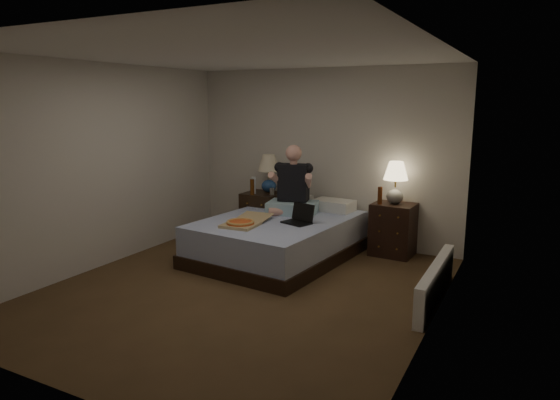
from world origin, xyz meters
The scene contains 19 objects.
floor centered at (0.00, 0.00, 0.00)m, with size 4.00×4.50×0.00m, color brown.
ceiling centered at (0.00, 0.00, 2.50)m, with size 4.00×4.50×0.00m, color white.
wall_back centered at (0.00, 2.25, 1.25)m, with size 4.00×2.50×0.00m, color silver.
wall_front centered at (0.00, -2.25, 1.25)m, with size 4.00×2.50×0.00m, color silver.
wall_left centered at (-2.00, 0.00, 1.25)m, with size 4.50×2.50×0.00m, color silver.
wall_right centered at (2.00, 0.00, 1.25)m, with size 4.50×2.50×0.00m, color silver.
bed centered at (-0.19, 1.20, 0.27)m, with size 1.59×2.12×0.53m, color #6078C0.
nightstand_left centered at (-0.82, 1.92, 0.35)m, with size 0.54×0.49×0.70m, color black.
nightstand_right centered at (1.12, 2.05, 0.35)m, with size 0.54×0.49×0.70m, color black.
lamp_left centered at (-0.77, 2.02, 0.98)m, with size 0.32×0.32×0.56m, color navy, non-canonical shape.
lamp_right centered at (1.11, 2.05, 0.98)m, with size 0.32×0.32×0.56m, color gray, non-canonical shape.
water_bottle centered at (-0.91, 1.80, 0.83)m, with size 0.07×0.07×0.25m, color silver.
soda_can centered at (-0.62, 1.84, 0.75)m, with size 0.07×0.07×0.10m, color #9E9F9A.
beer_bottle_left centered at (-0.89, 1.73, 0.82)m, with size 0.06×0.06×0.23m, color #4F280B.
beer_bottle_right centered at (0.95, 1.92, 0.82)m, with size 0.06×0.06×0.23m, color #59250C.
person centered at (-0.16, 1.58, 1.00)m, with size 0.66×0.52×0.93m, color black, non-canonical shape.
laptop centered at (0.14, 1.08, 0.65)m, with size 0.34×0.28×0.24m, color black, non-canonical shape.
pizza_box centered at (-0.41, 0.63, 0.57)m, with size 0.40×0.76×0.08m, color tan, non-canonical shape.
radiator centered at (1.93, 0.67, 0.20)m, with size 0.10×1.60×0.40m, color white.
Camera 1 is at (2.76, -4.39, 2.03)m, focal length 32.00 mm.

